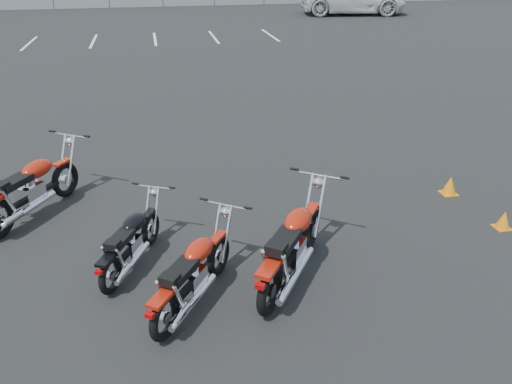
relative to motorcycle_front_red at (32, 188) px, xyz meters
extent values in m
plane|color=black|center=(3.49, -1.77, -0.53)|extent=(120.00, 120.00, 0.00)
torus|color=black|center=(0.42, 0.70, -0.19)|extent=(0.46, 0.63, 0.67)
cylinder|color=silver|center=(0.42, 0.70, -0.19)|extent=(0.19, 0.21, 0.18)
cube|color=black|center=(0.00, 0.01, -0.15)|extent=(0.72, 1.05, 0.07)
cube|color=silver|center=(-0.03, -0.03, -0.08)|extent=(0.49, 0.52, 0.33)
cylinder|color=silver|center=(-0.03, -0.03, 0.12)|extent=(0.34, 0.35, 0.29)
ellipsoid|color=#A81A0A|center=(0.10, 0.18, 0.28)|extent=(0.63, 0.73, 0.28)
cube|color=black|center=(-0.18, -0.27, 0.25)|extent=(0.57, 0.67, 0.11)
cube|color=black|center=(-0.33, -0.51, 0.30)|extent=(0.31, 0.30, 0.13)
cube|color=#A81A0A|center=(0.42, 0.70, 0.16)|extent=(0.32, 0.40, 0.04)
cylinder|color=silver|center=(-0.23, -0.60, 0.09)|extent=(0.16, 0.20, 0.44)
cylinder|color=silver|center=(-0.03, -0.36, -0.21)|extent=(0.74, 1.09, 0.14)
cylinder|color=silver|center=(-0.22, -0.67, -0.19)|extent=(0.32, 0.40, 0.15)
cylinder|color=silver|center=(0.58, 0.76, 0.16)|extent=(0.28, 0.40, 0.88)
cylinder|color=silver|center=(0.41, 0.86, 0.16)|extent=(0.28, 0.40, 0.88)
sphere|color=silver|center=(0.59, 0.96, 0.45)|extent=(0.25, 0.25, 0.18)
cylinder|color=silver|center=(0.60, 0.98, 0.56)|extent=(0.68, 0.44, 0.03)
cylinder|color=black|center=(0.92, 0.75, 0.61)|extent=(0.13, 0.11, 0.04)
cylinder|color=black|center=(0.26, 1.17, 0.61)|extent=(0.13, 0.11, 0.04)
cylinder|color=black|center=(-0.20, 0.00, -0.36)|extent=(0.16, 0.12, 0.33)
torus|color=black|center=(1.95, -1.34, -0.26)|extent=(0.32, 0.52, 0.53)
cylinder|color=silver|center=(1.95, -1.34, -0.26)|extent=(0.14, 0.17, 0.14)
torus|color=black|center=(1.40, -2.50, -0.26)|extent=(0.32, 0.52, 0.53)
cylinder|color=silver|center=(1.40, -2.50, -0.26)|extent=(0.14, 0.17, 0.14)
cube|color=black|center=(1.68, -1.92, -0.23)|extent=(0.48, 0.87, 0.05)
cube|color=silver|center=(1.66, -1.96, -0.17)|extent=(0.37, 0.41, 0.26)
cylinder|color=silver|center=(1.66, -1.96, -0.01)|extent=(0.25, 0.28, 0.23)
ellipsoid|color=black|center=(1.75, -1.78, 0.11)|extent=(0.47, 0.58, 0.23)
cube|color=black|center=(1.56, -2.16, 0.09)|extent=(0.42, 0.54, 0.09)
cube|color=black|center=(1.47, -2.36, 0.13)|extent=(0.24, 0.23, 0.11)
cube|color=black|center=(1.39, -2.51, 0.02)|extent=(0.30, 0.40, 0.04)
cube|color=black|center=(1.95, -1.34, 0.02)|extent=(0.23, 0.32, 0.04)
cylinder|color=silver|center=(1.55, -2.42, -0.04)|extent=(0.11, 0.17, 0.35)
cylinder|color=silver|center=(1.36, -2.33, -0.04)|extent=(0.11, 0.17, 0.35)
cylinder|color=silver|center=(1.69, -2.22, -0.28)|extent=(0.49, 0.91, 0.11)
cylinder|color=silver|center=(1.57, -2.47, -0.26)|extent=(0.23, 0.33, 0.12)
cylinder|color=silver|center=(2.07, -1.28, 0.02)|extent=(0.19, 0.33, 0.70)
cylinder|color=silver|center=(1.93, -1.21, 0.02)|extent=(0.19, 0.33, 0.70)
sphere|color=silver|center=(2.06, -1.12, 0.25)|extent=(0.19, 0.19, 0.14)
cylinder|color=silver|center=(2.07, -1.10, 0.34)|extent=(0.57, 0.29, 0.03)
cylinder|color=black|center=(2.34, -1.25, 0.37)|extent=(0.11, 0.07, 0.03)
cylinder|color=black|center=(1.78, -0.99, 0.37)|extent=(0.11, 0.07, 0.03)
cylinder|color=black|center=(1.53, -1.95, -0.39)|extent=(0.13, 0.08, 0.27)
cube|color=#990505|center=(1.29, -2.72, -0.04)|extent=(0.10, 0.09, 0.05)
torus|color=black|center=(2.89, -2.36, -0.23)|extent=(0.42, 0.55, 0.59)
cylinder|color=silver|center=(2.89, -2.36, -0.23)|extent=(0.17, 0.19, 0.16)
torus|color=black|center=(2.09, -3.54, -0.23)|extent=(0.42, 0.55, 0.59)
cylinder|color=silver|center=(2.09, -3.54, -0.23)|extent=(0.17, 0.19, 0.16)
cube|color=black|center=(2.49, -2.95, -0.19)|extent=(0.67, 0.91, 0.06)
cube|color=silver|center=(2.46, -2.99, -0.13)|extent=(0.44, 0.46, 0.30)
cylinder|color=silver|center=(2.46, -2.99, 0.04)|extent=(0.30, 0.31, 0.26)
ellipsoid|color=#A81A0A|center=(2.59, -2.81, 0.18)|extent=(0.57, 0.64, 0.25)
cube|color=black|center=(2.32, -3.20, 0.16)|extent=(0.52, 0.59, 0.10)
cube|color=black|center=(2.18, -3.40, 0.20)|extent=(0.28, 0.27, 0.12)
cube|color=#A81A0A|center=(2.07, -3.56, 0.08)|extent=(0.38, 0.44, 0.05)
cube|color=#A81A0A|center=(2.89, -2.36, 0.08)|extent=(0.29, 0.35, 0.04)
cylinder|color=silver|center=(2.27, -3.49, 0.02)|extent=(0.14, 0.18, 0.39)
cylinder|color=silver|center=(2.07, -3.35, 0.02)|extent=(0.14, 0.18, 0.39)
cylinder|color=silver|center=(2.45, -3.29, -0.25)|extent=(0.69, 0.95, 0.13)
cylinder|color=silver|center=(2.27, -3.55, -0.23)|extent=(0.29, 0.35, 0.13)
cylinder|color=silver|center=(3.03, -2.32, 0.08)|extent=(0.26, 0.35, 0.78)
cylinder|color=silver|center=(2.89, -2.22, 0.08)|extent=(0.26, 0.35, 0.78)
sphere|color=silver|center=(3.05, -2.14, 0.34)|extent=(0.22, 0.22, 0.16)
cylinder|color=silver|center=(3.06, -2.12, 0.44)|extent=(0.59, 0.41, 0.03)
cylinder|color=black|center=(3.33, -2.33, 0.48)|extent=(0.12, 0.10, 0.04)
cylinder|color=black|center=(2.76, -1.94, 0.48)|extent=(0.12, 0.10, 0.04)
cylinder|color=black|center=(2.32, -2.96, -0.38)|extent=(0.14, 0.11, 0.30)
cube|color=#990505|center=(1.93, -3.77, 0.02)|extent=(0.11, 0.10, 0.06)
torus|color=black|center=(4.37, -2.00, -0.19)|extent=(0.50, 0.63, 0.68)
cylinder|color=silver|center=(4.37, -2.00, -0.19)|extent=(0.20, 0.21, 0.18)
torus|color=black|center=(3.42, -3.35, -0.19)|extent=(0.50, 0.63, 0.68)
cylinder|color=silver|center=(3.42, -3.35, -0.19)|extent=(0.20, 0.21, 0.18)
cube|color=black|center=(3.89, -2.67, -0.14)|extent=(0.78, 1.04, 0.07)
cube|color=silver|center=(3.86, -2.72, -0.07)|extent=(0.51, 0.54, 0.34)
cylinder|color=silver|center=(3.86, -2.72, 0.13)|extent=(0.35, 0.36, 0.30)
ellipsoid|color=#A81A0A|center=(4.01, -2.51, 0.29)|extent=(0.66, 0.74, 0.29)
cube|color=black|center=(3.70, -2.95, 0.27)|extent=(0.60, 0.68, 0.11)
cube|color=black|center=(3.53, -3.18, 0.31)|extent=(0.32, 0.31, 0.14)
cube|color=#A81A0A|center=(3.40, -3.36, 0.17)|extent=(0.44, 0.51, 0.06)
cube|color=#A81A0A|center=(4.37, -2.00, 0.17)|extent=(0.34, 0.40, 0.05)
cylinder|color=silver|center=(3.63, -3.29, 0.10)|extent=(0.17, 0.20, 0.45)
cylinder|color=silver|center=(3.40, -3.13, 0.10)|extent=(0.17, 0.20, 0.45)
cylinder|color=silver|center=(3.84, -3.06, -0.21)|extent=(0.81, 1.08, 0.15)
cylinder|color=silver|center=(3.63, -3.35, -0.19)|extent=(0.34, 0.41, 0.15)
cylinder|color=silver|center=(4.53, -1.95, 0.18)|extent=(0.30, 0.40, 0.90)
cylinder|color=silver|center=(4.36, -1.83, 0.18)|extent=(0.30, 0.40, 0.90)
sphere|color=silver|center=(4.55, -1.74, 0.47)|extent=(0.25, 0.25, 0.18)
cylinder|color=silver|center=(4.57, -1.72, 0.59)|extent=(0.67, 0.49, 0.03)
cylinder|color=black|center=(4.88, -1.97, 0.63)|extent=(0.13, 0.11, 0.04)
cylinder|color=black|center=(4.23, -1.51, 0.63)|extent=(0.13, 0.11, 0.04)
cylinder|color=black|center=(3.70, -2.67, -0.36)|extent=(0.16, 0.13, 0.34)
cube|color=#990505|center=(3.23, -3.61, 0.10)|extent=(0.13, 0.12, 0.07)
cone|color=orange|center=(7.56, -0.70, -0.35)|extent=(0.27, 0.27, 0.34)
cube|color=orange|center=(7.56, -0.70, -0.52)|extent=(0.29, 0.29, 0.01)
cone|color=orange|center=(7.74, -2.06, -0.37)|extent=(0.24, 0.24, 0.30)
cube|color=orange|center=(7.74, -2.06, -0.52)|extent=(0.26, 0.26, 0.01)
cube|color=silver|center=(-3.51, 18.23, -0.52)|extent=(0.12, 4.00, 0.01)
cube|color=silver|center=(-0.51, 18.23, -0.52)|extent=(0.12, 4.00, 0.01)
cube|color=silver|center=(2.49, 18.23, -0.52)|extent=(0.12, 4.00, 0.01)
cube|color=silver|center=(5.49, 18.23, -0.52)|extent=(0.12, 4.00, 0.01)
cube|color=silver|center=(8.49, 18.23, -0.52)|extent=(0.12, 4.00, 0.01)
camera|label=1|loc=(2.20, -8.32, 3.75)|focal=35.00mm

